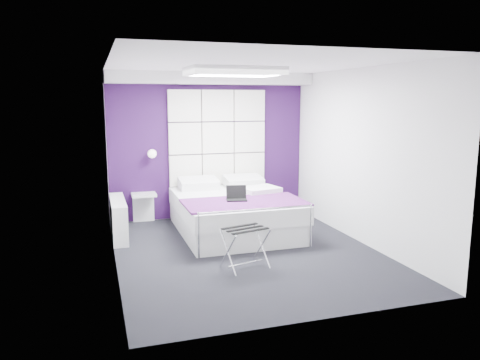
% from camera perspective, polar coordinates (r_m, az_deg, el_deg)
% --- Properties ---
extents(floor, '(4.40, 4.40, 0.00)m').
position_cam_1_polar(floor, '(6.73, 0.81, -8.73)').
color(floor, black).
rests_on(floor, ground).
extents(ceiling, '(4.40, 4.40, 0.00)m').
position_cam_1_polar(ceiling, '(6.40, 0.87, 13.93)').
color(ceiling, white).
rests_on(ceiling, wall_back).
extents(wall_back, '(3.60, 0.00, 3.60)m').
position_cam_1_polar(wall_back, '(8.54, -3.81, 4.12)').
color(wall_back, white).
rests_on(wall_back, floor).
extents(wall_left, '(0.00, 4.40, 4.40)m').
position_cam_1_polar(wall_left, '(6.12, -15.38, 1.58)').
color(wall_left, white).
rests_on(wall_left, floor).
extents(wall_right, '(0.00, 4.40, 4.40)m').
position_cam_1_polar(wall_right, '(7.20, 14.58, 2.79)').
color(wall_right, white).
rests_on(wall_right, floor).
extents(accent_wall, '(3.58, 0.02, 2.58)m').
position_cam_1_polar(accent_wall, '(8.53, -3.79, 4.12)').
color(accent_wall, '#2B0D3C').
rests_on(accent_wall, wall_back).
extents(soffit, '(3.58, 0.50, 0.20)m').
position_cam_1_polar(soffit, '(8.27, -3.48, 12.27)').
color(soffit, silver).
rests_on(soffit, wall_back).
extents(headboard, '(1.80, 0.08, 2.30)m').
position_cam_1_polar(headboard, '(8.53, -2.72, 3.25)').
color(headboard, white).
rests_on(headboard, wall_back).
extents(skylight, '(1.36, 0.86, 0.12)m').
position_cam_1_polar(skylight, '(6.97, -0.72, 13.17)').
color(skylight, white).
rests_on(skylight, ceiling).
extents(wall_lamp, '(0.15, 0.15, 0.15)m').
position_cam_1_polar(wall_lamp, '(8.23, -10.70, 3.20)').
color(wall_lamp, white).
rests_on(wall_lamp, wall_back).
extents(radiator, '(0.22, 1.20, 0.60)m').
position_cam_1_polar(radiator, '(7.59, -14.60, -4.55)').
color(radiator, silver).
rests_on(radiator, floor).
extents(bed, '(1.83, 2.21, 0.77)m').
position_cam_1_polar(bed, '(7.63, -0.75, -3.94)').
color(bed, silver).
rests_on(bed, floor).
extents(nightstand, '(0.42, 0.32, 0.05)m').
position_cam_1_polar(nightstand, '(8.28, -11.65, -1.77)').
color(nightstand, silver).
rests_on(nightstand, wall_back).
extents(luggage_rack, '(0.53, 0.39, 0.52)m').
position_cam_1_polar(luggage_rack, '(6.04, 0.62, -8.28)').
color(luggage_rack, silver).
rests_on(luggage_rack, floor).
extents(laptop, '(0.31, 0.22, 0.22)m').
position_cam_1_polar(laptop, '(7.14, -0.51, -2.02)').
color(laptop, black).
rests_on(laptop, bed).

